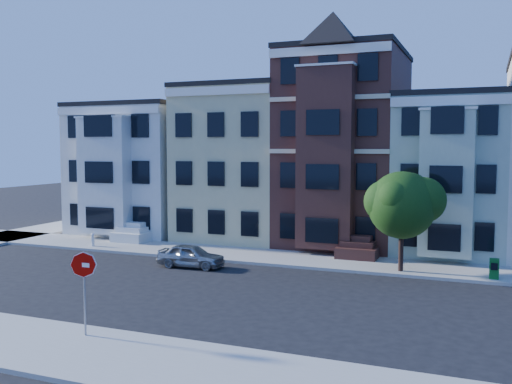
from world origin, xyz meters
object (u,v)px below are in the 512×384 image
at_px(street_tree, 402,210).
at_px(stop_sign, 84,288).
at_px(newspaper_box, 494,269).
at_px(fire_hydrant, 93,241).
at_px(parked_car, 191,256).

distance_m(street_tree, stop_sign, 15.97).
xyz_separation_m(street_tree, stop_sign, (-8.18, -13.64, -1.49)).
relative_size(street_tree, stop_sign, 1.96).
bearing_deg(newspaper_box, fire_hydrant, -179.40).
relative_size(parked_car, fire_hydrant, 5.66).
bearing_deg(parked_car, newspaper_box, -82.76).
bearing_deg(street_tree, parked_car, -166.43).
distance_m(newspaper_box, stop_sign, 18.43).
bearing_deg(street_tree, newspaper_box, -1.01).
relative_size(parked_car, stop_sign, 1.15).
xyz_separation_m(newspaper_box, stop_sign, (-12.43, -13.56, 1.08)).
xyz_separation_m(parked_car, fire_hydrant, (-8.26, 2.61, -0.14)).
bearing_deg(parked_car, stop_sign, -171.25).
bearing_deg(stop_sign, parked_car, 98.71).
relative_size(parked_car, newspaper_box, 3.79).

